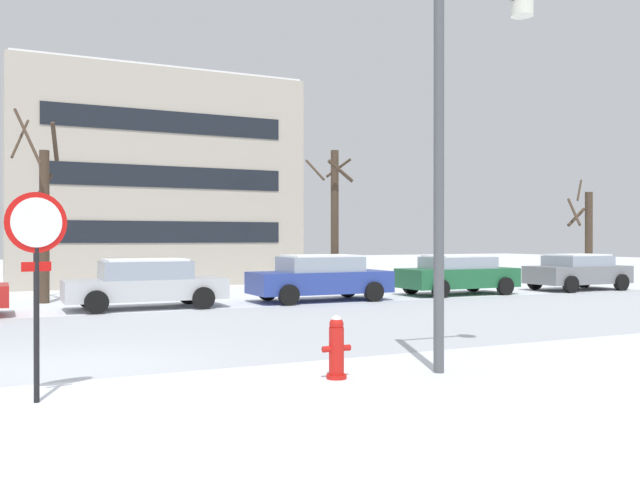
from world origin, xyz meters
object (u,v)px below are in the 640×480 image
(parked_car_blue, at_px, (320,277))
(parked_car_green, at_px, (458,274))
(fire_hydrant, at_px, (336,347))
(stop_sign, at_px, (36,255))
(street_lamp, at_px, (456,131))
(parked_car_silver, at_px, (146,283))
(parked_car_gray, at_px, (578,271))

(parked_car_blue, height_order, parked_car_green, parked_car_blue)
(fire_hydrant, distance_m, parked_car_blue, 12.17)
(stop_sign, relative_size, parked_car_blue, 0.58)
(stop_sign, bearing_deg, parked_car_blue, 50.13)
(fire_hydrant, relative_size, street_lamp, 0.15)
(street_lamp, bearing_deg, parked_car_silver, 102.54)
(fire_hydrant, distance_m, street_lamp, 3.77)
(street_lamp, bearing_deg, fire_hydrant, 172.16)
(street_lamp, height_order, parked_car_gray, street_lamp)
(fire_hydrant, height_order, parked_car_green, parked_car_green)
(parked_car_blue, bearing_deg, stop_sign, -129.87)
(stop_sign, relative_size, parked_car_silver, 0.58)
(street_lamp, height_order, parked_car_silver, street_lamp)
(fire_hydrant, xyz_separation_m, parked_car_blue, (4.98, 11.10, 0.30))
(fire_hydrant, bearing_deg, stop_sign, 175.28)
(parked_car_silver, relative_size, parked_car_green, 1.05)
(fire_hydrant, distance_m, parked_car_gray, 19.54)
(fire_hydrant, bearing_deg, parked_car_gray, 34.32)
(street_lamp, bearing_deg, parked_car_green, 53.21)
(stop_sign, height_order, fire_hydrant, stop_sign)
(parked_car_silver, height_order, parked_car_blue, parked_car_blue)
(street_lamp, relative_size, parked_car_green, 1.41)
(parked_car_silver, bearing_deg, stop_sign, -107.54)
(street_lamp, xyz_separation_m, parked_car_gray, (14.21, 11.28, -2.96))
(stop_sign, distance_m, parked_car_blue, 14.07)
(parked_car_silver, bearing_deg, parked_car_green, 0.76)
(stop_sign, relative_size, parked_car_gray, 0.65)
(street_lamp, distance_m, parked_car_green, 14.70)
(parked_car_blue, bearing_deg, parked_car_silver, 179.76)
(fire_hydrant, xyz_separation_m, parked_car_green, (10.56, 11.27, 0.27))
(stop_sign, relative_size, street_lamp, 0.43)
(parked_car_silver, relative_size, parked_car_blue, 0.99)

